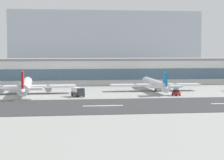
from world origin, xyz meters
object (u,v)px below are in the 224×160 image
(airliner_red_tail_gate_1, at_px, (25,86))
(service_box_truck_1, at_px, (78,92))
(airliner_blue_tail_gate_2, at_px, (156,84))
(terminal_building, at_px, (89,71))
(service_baggage_tug_0, at_px, (176,93))
(distant_hotel_block, at_px, (105,42))

(airliner_red_tail_gate_1, xyz_separation_m, service_box_truck_1, (19.31, -11.13, -1.24))
(airliner_blue_tail_gate_2, relative_size, service_box_truck_1, 6.33)
(airliner_red_tail_gate_1, bearing_deg, terminal_building, -32.84)
(airliner_red_tail_gate_1, xyz_separation_m, service_baggage_tug_0, (54.89, -12.81, -1.98))
(terminal_building, distance_m, airliner_blue_tail_gate_2, 48.23)
(service_baggage_tug_0, bearing_deg, service_box_truck_1, 65.57)
(airliner_red_tail_gate_1, relative_size, airliner_blue_tail_gate_2, 1.12)
(service_baggage_tug_0, bearing_deg, terminal_building, 3.56)
(terminal_building, xyz_separation_m, distant_hotel_block, (19.75, 101.13, 16.32))
(service_baggage_tug_0, bearing_deg, airliner_blue_tail_gate_2, -10.08)
(airliner_red_tail_gate_1, relative_size, service_box_truck_1, 7.06)
(airliner_blue_tail_gate_2, bearing_deg, distant_hotel_block, 2.28)
(airliner_red_tail_gate_1, bearing_deg, airliner_blue_tail_gate_2, -87.44)
(airliner_blue_tail_gate_2, bearing_deg, service_baggage_tug_0, -167.86)
(distant_hotel_block, xyz_separation_m, airliner_blue_tail_gate_2, (4.43, -142.71, -19.84))
(distant_hotel_block, relative_size, service_baggage_tug_0, 39.42)
(terminal_building, distance_m, distant_hotel_block, 104.33)
(distant_hotel_block, relative_size, airliner_red_tail_gate_1, 3.09)
(terminal_building, bearing_deg, service_box_truck_1, -97.87)
(airliner_red_tail_gate_1, height_order, service_box_truck_1, airliner_red_tail_gate_1)
(distant_hotel_block, xyz_separation_m, service_box_truck_1, (-27.63, -158.09, -20.76))
(terminal_building, height_order, airliner_red_tail_gate_1, terminal_building)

